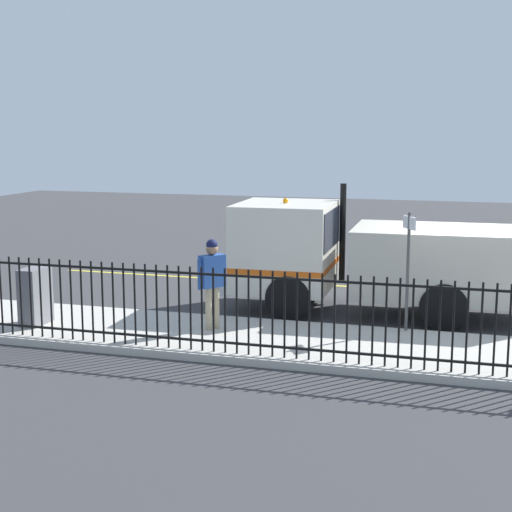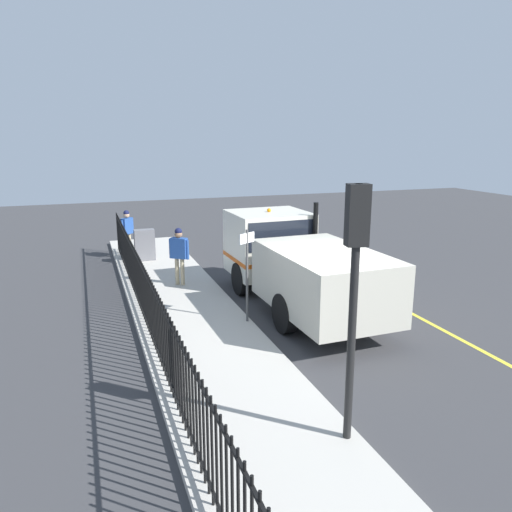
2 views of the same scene
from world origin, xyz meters
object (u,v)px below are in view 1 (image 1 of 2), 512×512
work_truck (362,253)px  utility_cabinet (35,296)px  traffic_cone (401,283)px  street_sign (408,257)px  worker_standing (212,274)px

work_truck → utility_cabinet: bearing=116.9°
traffic_cone → work_truck: bearing=-19.1°
traffic_cone → street_sign: 3.81m
work_truck → worker_standing: (2.64, -2.47, -0.10)m
traffic_cone → street_sign: bearing=7.4°
worker_standing → street_sign: size_ratio=0.77×
utility_cabinet → street_sign: size_ratio=0.50×
work_truck → worker_standing: bearing=135.2°
utility_cabinet → traffic_cone: 8.39m
worker_standing → traffic_cone: (-4.54, 3.13, -0.89)m
utility_cabinet → work_truck: bearing=118.7°
work_truck → traffic_cone: work_truck is taller
work_truck → street_sign: bearing=-147.9°
street_sign → worker_standing: bearing=-75.0°
worker_standing → work_truck: bearing=-6.4°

